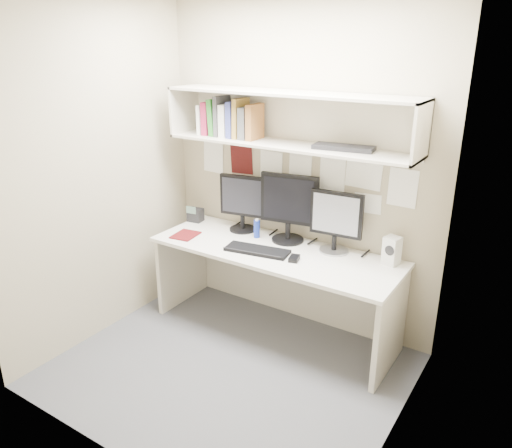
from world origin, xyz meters
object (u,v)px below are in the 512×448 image
Objects in this scene: monitor_right at (336,220)px; keyboard at (257,250)px; desk at (274,290)px; speaker at (392,251)px; maroon_notebook at (185,235)px; desk_phone at (195,215)px; monitor_left at (243,201)px; monitor_center at (289,206)px.

monitor_right is 0.96× the size of keyboard.
monitor_right reaches higher than desk.
keyboard is at bearing -150.07° from monitor_right.
speaker is 1.68m from maroon_notebook.
desk_phone is at bearing 108.48° from maroon_notebook.
monitor_left is at bearing 127.29° from keyboard.
speaker is at bearing -3.76° from monitor_right.
monitor_center reaches higher than speaker.
monitor_right is 0.65m from keyboard.
monitor_left reaches higher than maroon_notebook.
monitor_left reaches higher than desk_phone.
keyboard reaches higher than maroon_notebook.
monitor_left reaches higher than desk.
monitor_right is at bearing -10.33° from monitor_left.
speaker reaches higher than desk_phone.
monitor_right is at bearing -5.88° from desk_phone.
monitor_center is at bearing 18.55° from maroon_notebook.
keyboard is 0.90m from desk_phone.
keyboard is at bearing -147.00° from speaker.
monitor_left is 2.28× the size of speaker.
desk is 0.80m from monitor_left.
monitor_center is at bearing -10.36° from monitor_left.
desk_phone reaches higher than keyboard.
speaker is at bearing 14.75° from desk.
desk is 1.04m from desk_phone.
monitor_center is 0.45m from keyboard.
speaker is at bearing 5.67° from maroon_notebook.
monitor_right is (0.41, 0.22, 0.62)m from desk.
monitor_center reaches higher than monitor_right.
keyboard is 1.01m from speaker.
keyboard is 2.36× the size of speaker.
monitor_right is 3.14× the size of desk_phone.
monitor_center is 0.88m from speaker.
desk is 1.00m from speaker.
monitor_left is 0.55m from keyboard.
maroon_notebook is at bearing -168.27° from desk.
maroon_notebook is 0.37m from desk_phone.
desk is at bearing 43.38° from keyboard.
monitor_center is 0.41m from monitor_right.
desk is 8.91× the size of maroon_notebook.
desk_phone is at bearing 169.93° from desk.
monitor_center is at bearing -4.92° from desk_phone.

